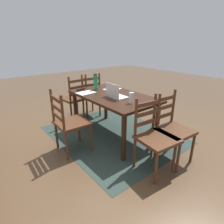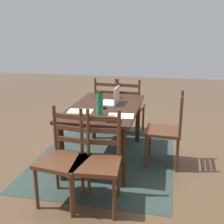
% 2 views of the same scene
% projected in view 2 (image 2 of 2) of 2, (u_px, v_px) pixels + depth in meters
% --- Properties ---
extents(ground_plane, '(14.00, 14.00, 0.00)m').
position_uv_depth(ground_plane, '(106.00, 158.00, 3.83)').
color(ground_plane, brown).
extents(area_rug, '(2.22, 1.81, 0.01)m').
position_uv_depth(area_rug, '(106.00, 158.00, 3.83)').
color(area_rug, '#283833').
rests_on(area_rug, ground).
extents(dining_table, '(1.50, 0.87, 0.74)m').
position_uv_depth(dining_table, '(105.00, 113.00, 3.65)').
color(dining_table, black).
rests_on(dining_table, ground).
extents(chair_left_far, '(0.48, 0.48, 0.95)m').
position_uv_depth(chair_left_far, '(130.00, 107.00, 4.65)').
color(chair_left_far, '#4C2B19').
rests_on(chair_left_far, ground).
extents(chair_left_near, '(0.47, 0.47, 0.95)m').
position_uv_depth(chair_left_near, '(109.00, 106.00, 4.72)').
color(chair_left_near, '#4C2B19').
rests_on(chair_left_near, ground).
extents(chair_right_near, '(0.50, 0.50, 0.95)m').
position_uv_depth(chair_right_near, '(65.00, 159.00, 2.76)').
color(chair_right_near, '#4C2B19').
rests_on(chair_right_near, ground).
extents(chair_right_far, '(0.47, 0.47, 0.95)m').
position_uv_depth(chair_right_far, '(98.00, 162.00, 2.69)').
color(chair_right_far, '#4C2B19').
rests_on(chair_right_far, ground).
extents(chair_far_head, '(0.46, 0.46, 0.95)m').
position_uv_depth(chair_far_head, '(167.00, 130.00, 3.54)').
color(chair_far_head, '#4C2B19').
rests_on(chair_far_head, ground).
extents(laptop, '(0.32, 0.22, 0.23)m').
position_uv_depth(laptop, '(112.00, 99.00, 3.73)').
color(laptop, silver).
rests_on(laptop, dining_table).
extents(water_bottle, '(0.07, 0.07, 0.30)m').
position_uv_depth(water_bottle, '(100.00, 103.00, 3.17)').
color(water_bottle, '#197247').
rests_on(water_bottle, dining_table).
extents(drinking_glass, '(0.06, 0.06, 0.16)m').
position_uv_depth(drinking_glass, '(117.00, 92.00, 4.05)').
color(drinking_glass, silver).
rests_on(drinking_glass, dining_table).
extents(computer_mouse, '(0.08, 0.11, 0.03)m').
position_uv_depth(computer_mouse, '(103.00, 107.00, 3.51)').
color(computer_mouse, black).
rests_on(computer_mouse, dining_table).
extents(tv_remote, '(0.07, 0.17, 0.02)m').
position_uv_depth(tv_remote, '(114.00, 121.00, 2.99)').
color(tv_remote, black).
rests_on(tv_remote, dining_table).
extents(paper_stack_left, '(0.24, 0.32, 0.00)m').
position_uv_depth(paper_stack_left, '(121.00, 116.00, 3.20)').
color(paper_stack_left, white).
rests_on(paper_stack_left, dining_table).
extents(paper_stack_right, '(0.24, 0.32, 0.00)m').
position_uv_depth(paper_stack_right, '(80.00, 111.00, 3.39)').
color(paper_stack_right, white).
rests_on(paper_stack_right, dining_table).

